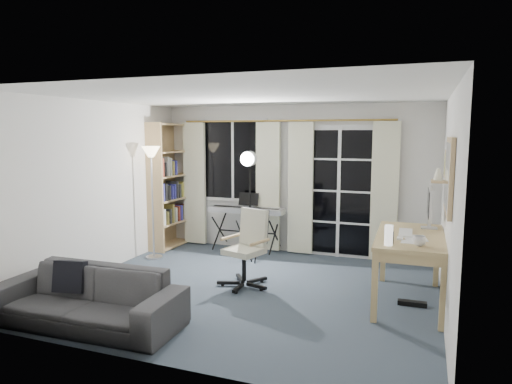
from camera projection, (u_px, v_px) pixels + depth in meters
floor at (249, 291)px, 5.73m from camera, size 4.50×4.00×0.02m
window at (234, 160)px, 7.73m from camera, size 1.20×0.08×1.40m
french_door at (339, 193)px, 7.17m from camera, size 1.32×0.09×2.11m
curtains at (283, 187)px, 7.38m from camera, size 3.60×0.07×2.13m
bookshelf at (168, 188)px, 7.83m from camera, size 0.38×1.00×2.13m
torchiere_lamp at (151, 169)px, 7.00m from camera, size 0.32×0.32×1.75m
keyboard_piano at (247, 211)px, 7.46m from camera, size 1.27×0.63×0.91m
studio_light at (249, 172)px, 6.80m from camera, size 0.31×0.34×1.73m
office_chair at (250, 241)px, 5.89m from camera, size 0.68×0.68×0.98m
desk at (410, 243)px, 5.23m from camera, size 0.78×1.51×0.80m
monitor at (430, 204)px, 5.53m from camera, size 0.19×0.58×0.50m
desk_clutter at (403, 254)px, 5.04m from camera, size 0.46×0.91×1.01m
mug at (419, 240)px, 4.71m from camera, size 0.13×0.11×0.13m
wall_mirror at (449, 175)px, 4.43m from camera, size 0.04×0.94×0.74m
framed_print at (446, 164)px, 5.26m from camera, size 0.03×0.42×0.32m
wall_shelf at (438, 177)px, 5.77m from camera, size 0.16×0.30×0.18m
sofa at (86, 288)px, 4.64m from camera, size 1.99×0.64×0.77m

